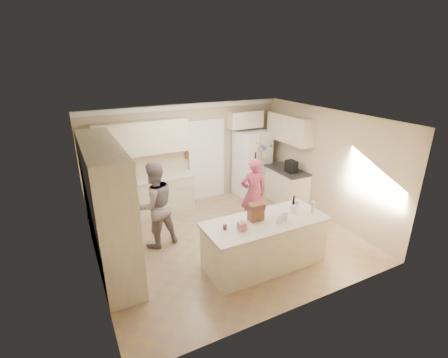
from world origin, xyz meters
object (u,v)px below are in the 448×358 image
refrigerator (252,163)px  teen_girl (253,193)px  utensil_crock (293,208)px  dollhouse_body (256,214)px  tissue_box (242,226)px  coffee_maker (291,166)px  teen_boy (155,205)px  island_base (264,244)px

refrigerator → teen_girl: (-1.00, -1.67, -0.09)m
refrigerator → utensil_crock: 3.15m
dollhouse_body → utensil_crock: bearing=-3.6°
utensil_crock → tissue_box: bearing=-172.9°
teen_girl → coffee_maker: bearing=-147.3°
dollhouse_body → teen_boy: bearing=133.9°
tissue_box → refrigerator: bearing=55.7°
refrigerator → island_base: refrigerator is taller
coffee_maker → tissue_box: 3.28m
refrigerator → dollhouse_body: size_ratio=6.92×
utensil_crock → refrigerator: bearing=72.4°
island_base → tissue_box: bearing=-169.7°
teen_girl → island_base: bearing=79.3°
utensil_crock → teen_boy: teen_boy is taller
coffee_maker → teen_girl: teen_girl is taller
island_base → dollhouse_body: (-0.15, 0.10, 0.60)m
teen_boy → teen_girl: size_ratio=1.11×
coffee_maker → tissue_box: size_ratio=2.14×
tissue_box → island_base: bearing=10.3°
utensil_crock → teen_boy: (-2.24, 1.54, -0.10)m
coffee_maker → teen_boy: size_ratio=0.17×
teen_girl → utensil_crock: bearing=105.1°
tissue_box → teen_girl: (1.15, 1.47, -0.18)m
utensil_crock → tissue_box: 1.21m
teen_boy → teen_girl: teen_boy is taller
coffee_maker → island_base: size_ratio=0.14×
island_base → teen_girl: (0.60, 1.37, 0.37)m
coffee_maker → teen_boy: bearing=-175.1°
refrigerator → dollhouse_body: bearing=-129.6°
tissue_box → coffee_maker: bearing=37.6°
island_base → teen_boy: size_ratio=1.22×
teen_boy → dollhouse_body: bearing=122.0°
dollhouse_body → refrigerator: bearing=59.3°
coffee_maker → island_base: bearing=-137.2°
refrigerator → coffee_maker: (0.45, -1.15, 0.17)m
teen_girl → refrigerator: bearing=-108.0°
refrigerator → utensil_crock: bearing=-116.4°
coffee_maker → teen_girl: (-1.45, -0.53, -0.26)m
refrigerator → teen_boy: size_ratio=1.00×
dollhouse_body → teen_girl: teen_girl is taller
island_base → teen_girl: 1.55m
coffee_maker → utensil_crock: bearing=-127.1°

